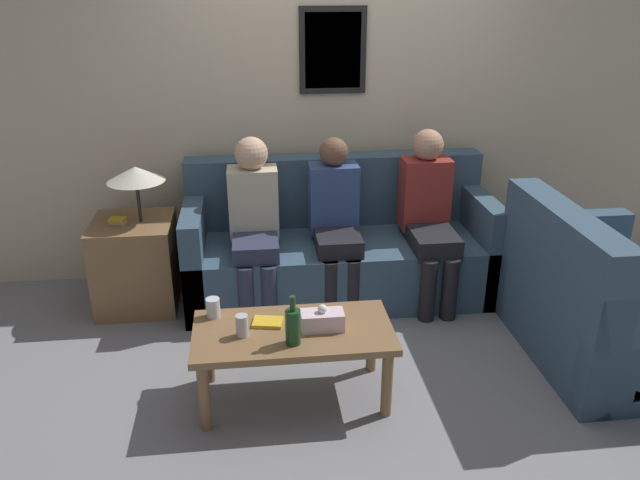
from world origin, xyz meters
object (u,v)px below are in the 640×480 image
Objects in this scene: person_middle at (335,217)px; coffee_table at (293,339)px; wine_bottle at (293,326)px; couch_side at (595,307)px; person_right at (429,211)px; drinking_glass at (213,308)px; couch_main at (339,249)px; person_left at (254,218)px.

coffee_table is at bearing -108.95° from person_middle.
wine_bottle reaches higher than coffee_table.
couch_side reaches higher than coffee_table.
wine_bottle is (-1.86, -0.35, 0.21)m from couch_side.
drinking_glass is at bearing -147.96° from person_right.
person_middle reaches higher than couch_main.
couch_side is 1.25m from person_right.
couch_side is 2.24m from person_left.
person_middle reaches higher than couch_side.
couch_main is 1.81× the size of person_right.
person_middle is (0.40, 1.27, 0.10)m from wine_bottle.
person_middle is at bearing 72.58° from wine_bottle.
person_right is (-0.80, 0.90, 0.32)m from couch_side.
person_middle is at bearing 71.05° from coffee_table.
wine_bottle is (-0.44, -1.40, 0.21)m from couch_main.
drinking_glass is 0.09× the size of person_left.
couch_side is 1.87m from coffee_table.
person_right is at bearing 0.04° from person_left.
drinking_glass is at bearing -130.94° from person_middle.
couch_main is at bearing 165.92° from person_right.
person_left is at bearing 66.10° from couch_side.
couch_main is at bearing 14.22° from person_left.
couch_main is 1.77m from couch_side.
drinking_glass is at bearing -128.67° from couch_main.
person_left is at bearing 99.03° from coffee_table.
coffee_table is 1.16m from person_left.
couch_side is at bearing 0.61° from drinking_glass.
person_left reaches higher than person_middle.
person_left is (-2.03, 0.90, 0.33)m from couch_side.
couch_side is 1.15× the size of coffee_table.
wine_bottle is at bearing -130.25° from person_right.
couch_side is 4.56× the size of wine_bottle.
coffee_table is 0.92× the size of person_middle.
person_left is 0.57m from person_middle.
coffee_table is (-0.43, -1.27, 0.04)m from couch_main.
person_right reaches higher than wine_bottle.
couch_side is 11.22× the size of drinking_glass.
person_right reaches higher than couch_main.
person_left is (0.25, 0.92, 0.17)m from drinking_glass.
coffee_table is at bearing 96.54° from couch_side.
person_left is at bearing 74.73° from drinking_glass.
wine_bottle is 0.22× the size of person_right.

